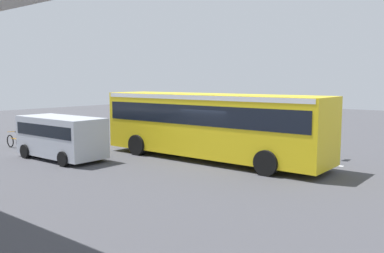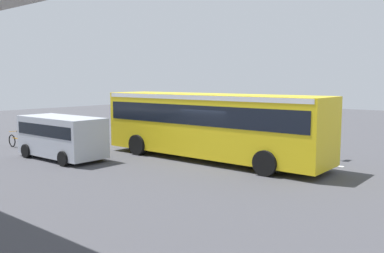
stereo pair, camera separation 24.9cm
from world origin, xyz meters
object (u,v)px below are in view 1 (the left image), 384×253
(parked_van, at_px, (61,135))
(bicycle_orange, at_px, (15,142))
(traffic_sign, at_px, (324,120))
(city_bus, at_px, (210,121))

(parked_van, xyz_separation_m, bicycle_orange, (4.81, -0.21, -0.81))
(parked_van, height_order, bicycle_orange, parked_van)
(bicycle_orange, height_order, traffic_sign, traffic_sign)
(traffic_sign, bearing_deg, bicycle_orange, 27.71)
(city_bus, xyz_separation_m, traffic_sign, (-4.13, -3.62, 0.01))
(parked_van, distance_m, bicycle_orange, 4.88)
(city_bus, height_order, parked_van, city_bus)
(parked_van, distance_m, traffic_sign, 12.70)
(city_bus, distance_m, bicycle_orange, 11.42)
(city_bus, height_order, traffic_sign, city_bus)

